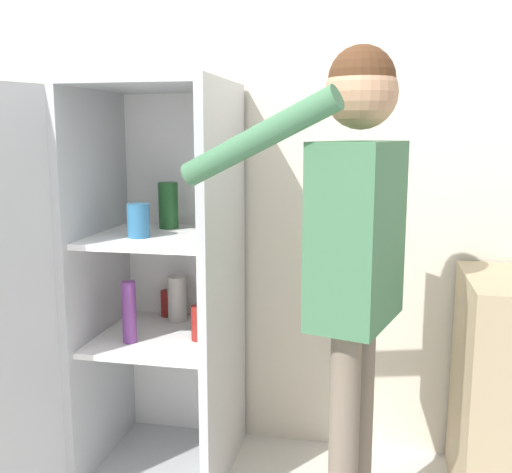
# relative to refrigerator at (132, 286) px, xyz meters

# --- Properties ---
(wall_back) EXTENTS (7.00, 0.06, 2.55)m
(wall_back) POSITION_rel_refrigerator_xyz_m (0.47, 0.45, 0.43)
(wall_back) COLOR beige
(wall_back) RESTS_ON ground_plane
(refrigerator) EXTENTS (0.89, 1.18, 1.68)m
(refrigerator) POSITION_rel_refrigerator_xyz_m (0.00, 0.00, 0.00)
(refrigerator) COLOR #B7BABC
(refrigerator) RESTS_ON ground_plane
(person) EXTENTS (0.74, 0.51, 1.74)m
(person) POSITION_rel_refrigerator_xyz_m (0.92, -0.30, 0.29)
(person) COLOR #726656
(person) RESTS_ON ground_plane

